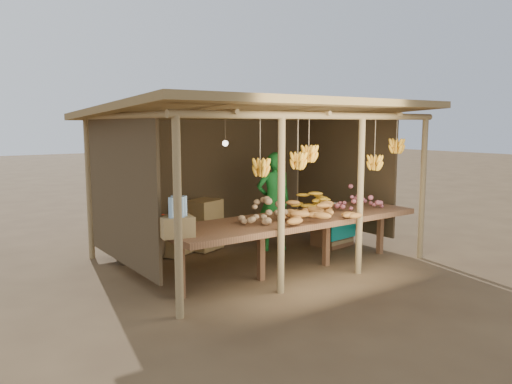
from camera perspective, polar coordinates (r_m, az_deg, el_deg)
ground at (r=7.92m, az=0.00°, el=-7.54°), size 60.00×60.00×0.00m
stall_structure at (r=7.62m, az=0.47°, el=6.42°), size 4.70×3.50×2.43m
counter at (r=7.02m, az=4.54°, el=-3.37°), size 3.90×1.05×0.80m
potato_heap at (r=6.63m, az=1.41°, el=-1.89°), size 1.06×0.85×0.36m
sweet_potato_heap at (r=6.79m, az=6.56°, el=-1.71°), size 1.22×0.84×0.36m
onion_heap at (r=7.80m, az=11.21°, el=-0.59°), size 0.93×0.75×0.36m
banana_pile at (r=7.63m, az=6.32°, el=-0.70°), size 0.74×0.51×0.35m
tomato_basin at (r=6.33m, az=-11.19°, el=-3.50°), size 0.34×0.34×0.18m
bottle_box at (r=5.85m, az=-9.08°, el=-3.30°), size 0.43×0.37×0.47m
vendor at (r=8.27m, az=2.04°, el=-1.09°), size 0.68×0.54×1.64m
tarp_crate at (r=8.76m, az=8.70°, el=-4.00°), size 0.71×0.63×0.77m
carton_stack at (r=8.28m, az=-7.05°, el=-4.32°), size 1.21×0.59×0.83m
burlap_sacks at (r=7.90m, az=-13.07°, el=-5.93°), size 0.81×0.43×0.58m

